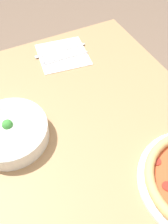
# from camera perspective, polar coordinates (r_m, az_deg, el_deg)

# --- Properties ---
(dining_table) EXTENTS (1.22, 0.84, 0.77)m
(dining_table) POSITION_cam_1_polar(r_m,az_deg,el_deg) (0.82, 2.38, -14.82)
(dining_table) COLOR #99724C
(dining_table) RESTS_ON ground_plane
(bowl) EXTENTS (0.23, 0.23, 0.07)m
(bowl) POSITION_cam_1_polar(r_m,az_deg,el_deg) (0.76, -16.52, -4.25)
(bowl) COLOR white
(bowl) RESTS_ON dining_table
(napkin) EXTENTS (0.21, 0.21, 0.00)m
(napkin) POSITION_cam_1_polar(r_m,az_deg,el_deg) (1.03, -4.87, 12.97)
(napkin) COLOR white
(napkin) RESTS_ON dining_table
(fork) EXTENTS (0.02, 0.19, 0.00)m
(fork) POSITION_cam_1_polar(r_m,az_deg,el_deg) (1.00, -4.12, 12.29)
(fork) COLOR silver
(fork) RESTS_ON napkin
(knife) EXTENTS (0.02, 0.21, 0.01)m
(knife) POSITION_cam_1_polar(r_m,az_deg,el_deg) (1.05, -4.92, 13.96)
(knife) COLOR silver
(knife) RESTS_ON napkin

